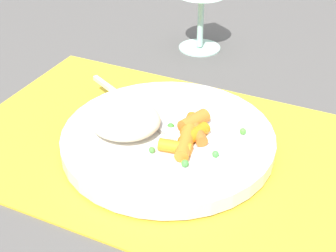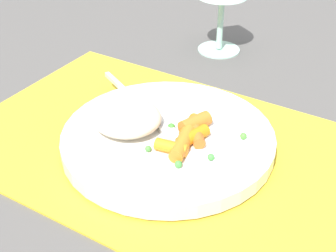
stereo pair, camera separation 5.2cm
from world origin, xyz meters
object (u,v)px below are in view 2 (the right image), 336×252
plate (168,139)px  rice_mound (126,117)px  fork (149,114)px  carrot_portion (188,135)px

plate → rice_mound: (-0.05, -0.02, 0.02)m
fork → rice_mound: bearing=-103.6°
plate → rice_mound: rice_mound is taller
plate → rice_mound: size_ratio=2.92×
rice_mound → plate: bearing=18.2°
rice_mound → fork: 0.04m
fork → carrot_portion: bearing=-17.0°
rice_mound → carrot_portion: rice_mound is taller
carrot_portion → fork: (-0.07, 0.02, -0.00)m
plate → carrot_portion: (0.03, -0.00, 0.02)m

